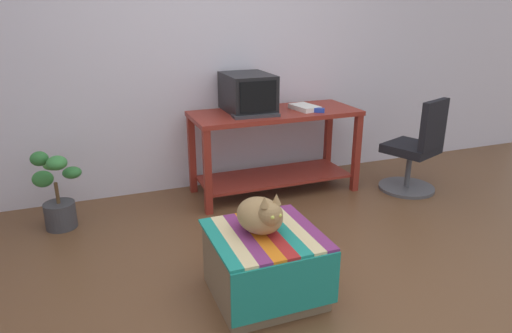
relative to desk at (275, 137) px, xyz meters
name	(u,v)px	position (x,y,z in m)	size (l,w,h in m)	color
ground_plane	(305,294)	(-0.48, -1.60, -0.53)	(14.00, 14.00, 0.00)	brown
back_wall	(208,48)	(-0.48, 0.45, 0.77)	(8.00, 0.10, 2.60)	silver
desk	(275,137)	(0.00, 0.00, 0.00)	(1.52, 0.62, 0.77)	maroon
tv_monitor	(248,93)	(-0.23, 0.10, 0.41)	(0.40, 0.52, 0.33)	black
keyboard	(256,115)	(-0.24, -0.14, 0.26)	(0.40, 0.15, 0.02)	#333338
book	(305,108)	(0.27, -0.04, 0.27)	(0.18, 0.27, 0.04)	white
ottoman_with_blanket	(265,264)	(-0.71, -1.51, -0.32)	(0.63, 0.65, 0.42)	#7A664C
cat	(261,215)	(-0.72, -1.49, 0.00)	(0.36, 0.38, 0.27)	#9E7A4C
potted_plant	(58,195)	(-1.87, -0.10, -0.24)	(0.37, 0.38, 0.65)	#3D3D42
office_chair	(416,152)	(1.22, -0.47, -0.14)	(0.55, 0.55, 0.89)	#4C4C51
stapler	(318,110)	(0.34, -0.18, 0.26)	(0.04, 0.11, 0.04)	#2342B7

